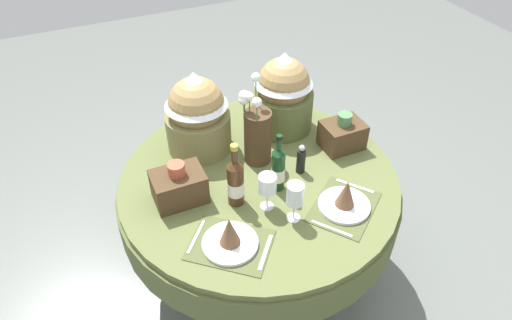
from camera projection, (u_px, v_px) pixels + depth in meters
The scene contains 14 objects.
ground at pixel (258, 267), 2.77m from camera, with size 8.00×8.00×0.00m, color slate.
dining_table at pixel (259, 196), 2.38m from camera, with size 1.41×1.41×0.74m.
place_setting_left at pixel (230, 238), 1.93m from camera, with size 0.43×0.42×0.16m.
place_setting_right at pixel (345, 200), 2.10m from camera, with size 0.43×0.41×0.16m.
flower_vase at pixel (257, 133), 2.29m from camera, with size 0.15×0.17×0.46m.
wine_bottle_left at pixel (278, 169), 2.16m from camera, with size 0.07×0.07×0.31m.
wine_bottle_right at pixel (236, 182), 2.08m from camera, with size 0.08×0.08×0.34m.
wine_glass_left at pixel (267, 185), 2.05m from camera, with size 0.08×0.08×0.19m.
wine_glass_right at pixel (295, 195), 1.98m from camera, with size 0.08×0.08×0.20m.
pepper_mill at pixel (301, 160), 2.28m from camera, with size 0.04×0.04×0.16m.
gift_tub_back_left at pixel (197, 110), 2.33m from camera, with size 0.34×0.34×0.45m.
gift_tub_back_right at pixel (283, 90), 2.47m from camera, with size 0.33×0.33×0.46m.
woven_basket_side_left at pixel (179, 186), 2.12m from camera, with size 0.24×0.17×0.21m.
woven_basket_side_right at pixel (342, 134), 2.43m from camera, with size 0.21×0.17×0.21m.
Camera 1 is at (-0.71, -1.55, 2.27)m, focal length 32.37 mm.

